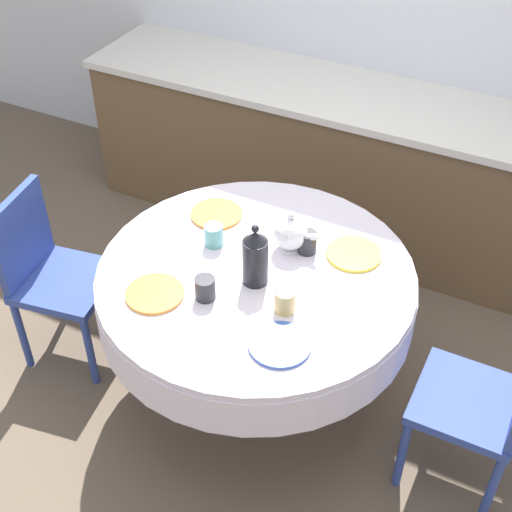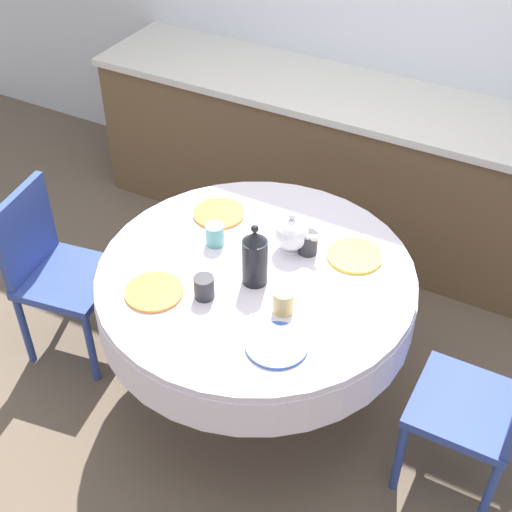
{
  "view_description": "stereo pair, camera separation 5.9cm",
  "coord_description": "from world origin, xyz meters",
  "px_view_note": "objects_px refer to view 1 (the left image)",
  "views": [
    {
      "loc": [
        0.97,
        -1.92,
        2.62
      ],
      "look_at": [
        0.0,
        0.0,
        0.82
      ],
      "focal_mm": 50.0,
      "sensor_mm": 36.0,
      "label": 1
    },
    {
      "loc": [
        1.02,
        -1.9,
        2.62
      ],
      "look_at": [
        0.0,
        0.0,
        0.82
      ],
      "focal_mm": 50.0,
      "sensor_mm": 36.0,
      "label": 2
    }
  ],
  "objects_px": {
    "chair_right": "(50,270)",
    "coffee_carafe": "(255,258)",
    "teapot": "(291,233)",
    "chair_left": "(490,399)"
  },
  "relations": [
    {
      "from": "chair_left",
      "to": "chair_right",
      "type": "xyz_separation_m",
      "value": [
        -1.96,
        -0.16,
        0.0
      ]
    },
    {
      "from": "coffee_carafe",
      "to": "teapot",
      "type": "relative_size",
      "value": 1.38
    },
    {
      "from": "chair_right",
      "to": "chair_left",
      "type": "bearing_deg",
      "value": 85.47
    },
    {
      "from": "chair_right",
      "to": "coffee_carafe",
      "type": "distance_m",
      "value": 1.07
    },
    {
      "from": "chair_left",
      "to": "coffee_carafe",
      "type": "bearing_deg",
      "value": 93.17
    },
    {
      "from": "chair_left",
      "to": "teapot",
      "type": "height_order",
      "value": "teapot"
    },
    {
      "from": "chair_left",
      "to": "teapot",
      "type": "xyz_separation_m",
      "value": [
        -0.92,
        0.19,
        0.34
      ]
    },
    {
      "from": "chair_left",
      "to": "coffee_carafe",
      "type": "relative_size",
      "value": 3.14
    },
    {
      "from": "coffee_carafe",
      "to": "chair_right",
      "type": "bearing_deg",
      "value": -174.05
    },
    {
      "from": "coffee_carafe",
      "to": "teapot",
      "type": "distance_m",
      "value": 0.25
    }
  ]
}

